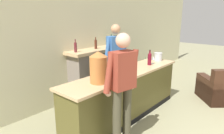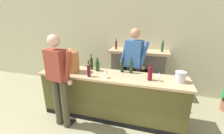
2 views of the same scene
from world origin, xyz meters
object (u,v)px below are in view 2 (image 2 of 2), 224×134
Objects in this scene: fireplace_stone at (137,72)px; wine_bottle_rose_blush at (122,66)px; person_bartender at (134,65)px; wine_glass_by_dispenser at (106,72)px; person_customer at (58,79)px; copper_dispenser at (72,60)px; wine_bottle_port_short at (91,63)px; wine_bottle_merlot_tall at (89,70)px; wine_bottle_riesling_slim at (150,72)px; wine_bottle_cabernet_heavy at (131,66)px; wine_glass_back_row at (159,75)px; ice_bucket_steel at (180,77)px; wine_bottle_burgundy_dark at (97,65)px.

wine_bottle_rose_blush is at bearing -101.48° from fireplace_stone.
wine_glass_by_dispenser is at bearing -118.78° from person_bartender.
person_customer is 0.86m from wine_glass_by_dispenser.
copper_dispenser is 0.42m from wine_bottle_port_short.
wine_bottle_riesling_slim is (1.13, 0.15, 0.01)m from wine_bottle_merlot_tall.
wine_bottle_riesling_slim is (1.58, 0.48, 0.12)m from person_customer.
copper_dispenser reaches higher than wine_bottle_cabernet_heavy.
wine_bottle_cabernet_heavy is at bearing -91.12° from fireplace_stone.
wine_bottle_merlot_tall is at bearing -172.31° from wine_bottle_riesling_slim.
fireplace_stone is at bearing 49.16° from wine_bottle_port_short.
wine_bottle_merlot_tall is 1.30m from wine_glass_back_row.
copper_dispenser is 1.69× the size of wine_bottle_rose_blush.
wine_bottle_merlot_tall is at bearing -172.39° from ice_bucket_steel.
wine_glass_back_row is (0.96, 0.12, 0.00)m from wine_glass_by_dispenser.
wine_bottle_merlot_tall is (0.45, 0.33, 0.11)m from person_customer.
wine_bottle_merlot_tall reaches higher than wine_glass_by_dispenser.
person_bartender is 0.84m from wine_glass_back_row.
wine_bottle_port_short is (-0.87, -0.36, 0.08)m from person_bartender.
wine_bottle_riesling_slim is at bearing -172.55° from ice_bucket_steel.
person_customer reaches higher than wine_glass_back_row.
ice_bucket_steel is 0.93m from wine_bottle_cabernet_heavy.
wine_bottle_merlot_tall is 0.96× the size of wine_bottle_port_short.
person_customer reaches higher than wine_bottle_burgundy_dark.
fireplace_stone reaches higher than copper_dispenser.
person_bartender is 0.95m from wine_bottle_port_short.
fireplace_stone is 1.72m from wine_bottle_merlot_tall.
wine_bottle_riesling_slim is 0.81m from wine_glass_by_dispenser.
wine_bottle_riesling_slim reaches higher than wine_glass_back_row.
wine_bottle_cabernet_heavy is 0.57m from wine_glass_by_dispenser.
wine_bottle_riesling_slim is at bearing -25.89° from wine_bottle_rose_blush.
person_bartender reaches higher than wine_bottle_riesling_slim.
wine_bottle_merlot_tall is at bearing -96.20° from wine_bottle_burgundy_dark.
wine_bottle_rose_blush is (1.00, 0.28, -0.12)m from copper_dispenser.
wine_bottle_burgundy_dark is (-0.73, -1.11, 0.47)m from fireplace_stone.
wine_glass_by_dispenser is (0.29, -0.32, -0.01)m from wine_bottle_burgundy_dark.
wine_bottle_riesling_slim is at bearing -179.07° from wine_glass_back_row.
ice_bucket_steel is 1.17× the size of wine_glass_by_dispenser.
copper_dispenser is at bearing 170.94° from wine_glass_by_dispenser.
person_customer is 2.17m from ice_bucket_steel.
person_bartender is 0.75m from wine_bottle_riesling_slim.
wine_bottle_port_short is (0.32, 0.76, 0.11)m from person_customer.
fireplace_stone is 0.87× the size of person_customer.
wine_bottle_riesling_slim is at bearing -0.13° from copper_dispenser.
ice_bucket_steel is at bearing 8.03° from wine_glass_by_dispenser.
ice_bucket_steel is 1.79m from wine_bottle_port_short.
person_customer reaches higher than wine_glass_by_dispenser.
copper_dispenser is at bearing -167.16° from wine_bottle_cabernet_heavy.
person_bartender is 9.56× the size of ice_bucket_steel.
wine_bottle_riesling_slim is (0.37, -1.31, 0.49)m from fireplace_stone.
fireplace_stone is at bearing 56.76° from wine_bottle_burgundy_dark.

